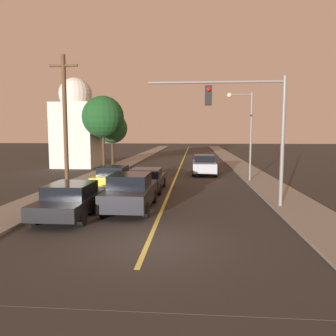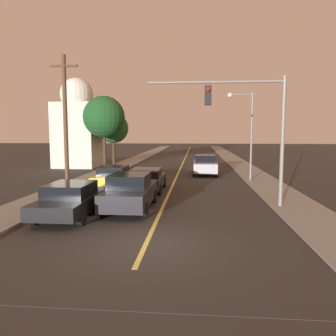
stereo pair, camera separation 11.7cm
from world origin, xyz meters
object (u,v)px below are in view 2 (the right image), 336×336
(streetlamp_right, at_px, (245,123))
(tree_left_far, at_px, (104,117))
(car_outer_lane_front, at_px, (72,199))
(car_far_oncoming, at_px, (205,165))
(tree_left_near, at_px, (113,128))
(domed_building_left, at_px, (78,126))
(car_outer_lane_second, at_px, (114,176))
(traffic_signal_mast, at_px, (249,116))
(utility_pole_left, at_px, (66,122))
(car_near_lane_front, at_px, (130,192))
(car_near_lane_second, at_px, (147,179))

(streetlamp_right, relative_size, tree_left_far, 0.91)
(car_outer_lane_front, height_order, car_far_oncoming, car_far_oncoming)
(streetlamp_right, relative_size, tree_left_near, 1.14)
(tree_left_near, distance_m, domed_building_left, 3.71)
(car_outer_lane_second, bearing_deg, traffic_signal_mast, -33.12)
(streetlamp_right, bearing_deg, tree_left_near, 141.01)
(utility_pole_left, distance_m, domed_building_left, 16.20)
(car_far_oncoming, height_order, streetlamp_right, streetlamp_right)
(streetlamp_right, height_order, tree_left_far, tree_left_far)
(car_far_oncoming, bearing_deg, streetlamp_right, 124.24)
(streetlamp_right, xyz_separation_m, domed_building_left, (-15.91, 9.33, 0.08))
(car_outer_lane_second, relative_size, tree_left_far, 0.67)
(car_near_lane_front, xyz_separation_m, traffic_signal_mast, (5.47, 0.87, 3.49))
(car_far_oncoming, height_order, domed_building_left, domed_building_left)
(car_far_oncoming, xyz_separation_m, utility_pole_left, (-8.14, -10.11, 3.32))
(car_outer_lane_second, distance_m, traffic_signal_mast, 9.94)
(car_near_lane_front, height_order, domed_building_left, domed_building_left)
(tree_left_near, bearing_deg, traffic_signal_mast, -58.65)
(tree_left_near, bearing_deg, streetlamp_right, -38.99)
(car_far_oncoming, relative_size, traffic_signal_mast, 0.72)
(traffic_signal_mast, xyz_separation_m, domed_building_left, (-14.84, 17.77, -0.01))
(car_near_lane_front, bearing_deg, streetlamp_right, 54.88)
(tree_left_near, bearing_deg, domed_building_left, -170.79)
(car_far_oncoming, bearing_deg, car_near_lane_second, 65.44)
(utility_pole_left, height_order, tree_left_near, utility_pole_left)
(car_outer_lane_second, relative_size, streetlamp_right, 0.73)
(car_near_lane_second, xyz_separation_m, tree_left_near, (-5.71, 14.19, 3.34))
(car_outer_lane_front, bearing_deg, car_far_oncoming, 67.57)
(domed_building_left, bearing_deg, car_near_lane_second, -55.45)
(car_far_oncoming, bearing_deg, car_outer_lane_second, 50.62)
(car_outer_lane_front, bearing_deg, traffic_signal_mast, 16.28)
(car_outer_lane_front, distance_m, tree_left_near, 21.17)
(car_far_oncoming, relative_size, tree_left_far, 0.66)
(car_near_lane_front, xyz_separation_m, streetlamp_right, (6.55, 9.31, 3.41))
(traffic_signal_mast, distance_m, streetlamp_right, 8.51)
(utility_pole_left, bearing_deg, traffic_signal_mast, -13.56)
(car_outer_lane_second, xyz_separation_m, domed_building_left, (-7.07, 12.71, 3.59))
(streetlamp_right, bearing_deg, car_near_lane_second, -146.91)
(car_near_lane_front, bearing_deg, car_near_lane_second, 90.00)
(tree_left_far, bearing_deg, traffic_signal_mast, -53.78)
(streetlamp_right, bearing_deg, car_far_oncoming, 124.24)
(utility_pole_left, bearing_deg, car_outer_lane_second, 52.66)
(streetlamp_right, distance_m, utility_pole_left, 12.47)
(car_outer_lane_second, distance_m, tree_left_far, 11.84)
(car_outer_lane_second, relative_size, car_far_oncoming, 1.00)
(car_near_lane_front, bearing_deg, car_outer_lane_front, -148.67)
(traffic_signal_mast, bearing_deg, tree_left_far, 126.22)
(traffic_signal_mast, bearing_deg, tree_left_near, 121.35)
(streetlamp_right, bearing_deg, car_near_lane_front, -125.12)
(car_near_lane_second, distance_m, streetlamp_right, 8.58)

